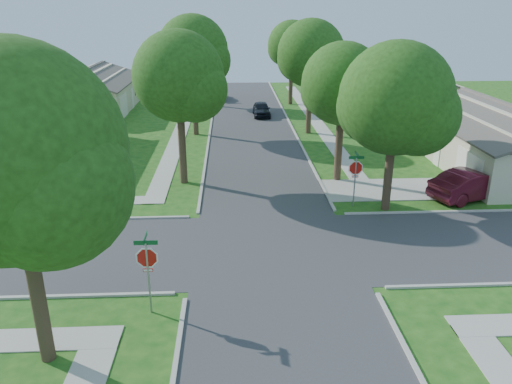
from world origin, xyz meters
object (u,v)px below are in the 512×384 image
at_px(house_ne_far, 409,97).
at_px(tree_w_far, 202,52).
at_px(tree_e_mid, 312,57).
at_px(house_nw_far, 91,95).
at_px(tree_w_near, 180,81).
at_px(house_ne_near, 502,145).
at_px(tree_sw_corner, 17,163).
at_px(tree_ne_corner, 397,104).
at_px(car_curb_east, 262,109).
at_px(car_curb_west, 218,93).
at_px(stop_sign_ne, 356,170).
at_px(tree_e_near, 343,88).
at_px(car_driveway, 472,184).
at_px(tree_w_mid, 193,54).
at_px(stop_sign_sw, 147,261).
at_px(house_nw_near, 28,136).
at_px(tree_e_far, 292,47).

bearing_deg(house_ne_far, tree_w_far, 166.36).
relative_size(tree_e_mid, house_nw_far, 0.68).
distance_m(tree_w_near, house_ne_near, 21.24).
bearing_deg(tree_sw_corner, house_ne_far, 56.94).
xyz_separation_m(tree_ne_corner, car_curb_east, (-5.16, 23.77, -4.92)).
bearing_deg(car_curb_west, stop_sign_ne, 100.16).
distance_m(tree_e_near, house_ne_near, 12.14).
relative_size(house_ne_near, car_driveway, 2.71).
distance_m(tree_e_mid, tree_w_mid, 9.40).
xyz_separation_m(tree_w_far, car_driveway, (16.15, -28.51, -4.68)).
relative_size(stop_sign_sw, tree_e_mid, 0.32).
bearing_deg(stop_sign_sw, tree_ne_corner, 38.84).
distance_m(stop_sign_ne, house_nw_far, 34.26).
xyz_separation_m(tree_ne_corner, car_driveway, (5.14, 1.29, -4.76)).
bearing_deg(house_nw_near, car_curb_west, 60.48).
relative_size(stop_sign_sw, tree_e_near, 0.36).
bearing_deg(tree_e_mid, tree_w_far, 125.90).
bearing_deg(house_ne_far, house_nw_near, -156.36).
bearing_deg(house_nw_far, house_ne_near, -33.29).
bearing_deg(tree_w_mid, tree_e_mid, -0.00).
distance_m(tree_sw_corner, house_ne_near, 29.92).
height_order(tree_w_near, house_nw_near, tree_w_near).
relative_size(tree_ne_corner, house_ne_far, 0.64).
bearing_deg(tree_e_mid, car_curb_east, 117.04).
height_order(house_nw_near, car_curb_west, house_nw_near).
height_order(stop_sign_sw, tree_ne_corner, tree_ne_corner).
relative_size(tree_e_far, house_ne_far, 0.64).
bearing_deg(tree_w_near, house_nw_far, 116.27).
xyz_separation_m(tree_w_far, house_nw_far, (-11.34, -2.01, -3.99)).
bearing_deg(tree_w_mid, stop_sign_ne, -60.20).
height_order(tree_e_near, house_ne_far, tree_e_near).
xyz_separation_m(tree_e_far, tree_w_far, (-9.40, -0.00, -0.47)).
xyz_separation_m(tree_w_mid, car_curb_east, (5.84, 6.97, -5.81)).
height_order(tree_sw_corner, house_nw_near, tree_sw_corner).
height_order(tree_w_near, tree_w_mid, tree_w_mid).
bearing_deg(tree_e_far, stop_sign_ne, -90.10).
distance_m(house_ne_far, car_driveway, 23.93).
bearing_deg(car_driveway, stop_sign_sw, 99.87).
bearing_deg(stop_sign_sw, tree_w_mid, 89.87).
distance_m(tree_w_near, house_nw_far, 26.05).
height_order(stop_sign_ne, tree_e_near, tree_e_near).
relative_size(tree_w_near, tree_ne_corner, 1.04).
bearing_deg(tree_w_near, tree_e_far, 69.40).
xyz_separation_m(tree_e_far, tree_w_mid, (-9.39, -13.00, 0.51)).
distance_m(stop_sign_sw, car_curb_east, 33.23).
xyz_separation_m(tree_w_mid, tree_w_far, (-0.01, 13.00, -0.98)).
xyz_separation_m(tree_e_mid, house_nw_near, (-20.75, -6.01, -4.74)).
height_order(tree_e_near, tree_w_near, tree_w_near).
relative_size(tree_w_mid, tree_sw_corner, 1.00).
relative_size(tree_e_far, tree_w_mid, 0.91).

